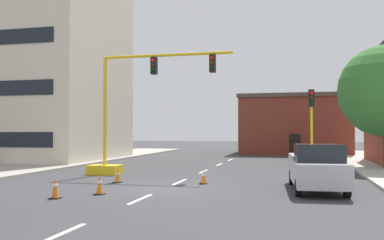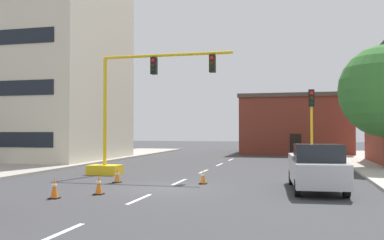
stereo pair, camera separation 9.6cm
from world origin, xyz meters
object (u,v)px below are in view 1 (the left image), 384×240
object	(u,v)px
traffic_cone_roadside_a	(117,176)
pickup_truck_silver	(317,168)
traffic_signal_gantry	(121,136)
traffic_cone_roadside_d	(203,177)
traffic_light_pole_right	(312,113)
traffic_cone_roadside_c	(100,185)
traffic_cone_roadside_b	(55,188)

from	to	relation	value
traffic_cone_roadside_a	pickup_truck_silver	bearing A→B (deg)	-3.57
traffic_signal_gantry	traffic_cone_roadside_d	size ratio (longest dim) A/B	12.88
traffic_light_pole_right	traffic_cone_roadside_d	size ratio (longest dim) A/B	7.40
traffic_signal_gantry	traffic_light_pole_right	world-z (taller)	traffic_signal_gantry
pickup_truck_silver	traffic_cone_roadside_c	distance (m)	9.02
traffic_signal_gantry	traffic_cone_roadside_c	xyz separation A→B (m)	(2.11, -7.11, -1.83)
traffic_cone_roadside_a	traffic_signal_gantry	bearing A→B (deg)	110.19
pickup_truck_silver	traffic_cone_roadside_b	bearing A→B (deg)	-154.67
traffic_signal_gantry	traffic_cone_roadside_b	bearing A→B (deg)	-83.43
traffic_cone_roadside_c	traffic_cone_roadside_b	bearing A→B (deg)	-130.35
pickup_truck_silver	traffic_cone_roadside_b	size ratio (longest dim) A/B	7.11
traffic_cone_roadside_b	traffic_cone_roadside_c	bearing A→B (deg)	49.65
traffic_cone_roadside_b	traffic_cone_roadside_a	bearing A→B (deg)	87.13
pickup_truck_silver	traffic_cone_roadside_b	distance (m)	10.60
traffic_signal_gantry	traffic_cone_roadside_a	size ratio (longest dim) A/B	12.23
traffic_cone_roadside_c	traffic_cone_roadside_d	size ratio (longest dim) A/B	1.17
traffic_light_pole_right	traffic_cone_roadside_d	distance (m)	7.57
traffic_cone_roadside_b	traffic_light_pole_right	bearing A→B (deg)	46.79
traffic_light_pole_right	pickup_truck_silver	size ratio (longest dim) A/B	0.87
traffic_cone_roadside_b	traffic_cone_roadside_d	distance (m)	7.16
traffic_cone_roadside_a	traffic_cone_roadside_c	size ratio (longest dim) A/B	0.90
traffic_light_pole_right	pickup_truck_silver	distance (m)	6.19
traffic_cone_roadside_a	traffic_light_pole_right	bearing A→B (deg)	28.56
pickup_truck_silver	traffic_cone_roadside_b	xyz separation A→B (m)	(-9.56, -4.53, -0.59)
traffic_light_pole_right	traffic_cone_roadside_d	world-z (taller)	traffic_light_pole_right
traffic_signal_gantry	traffic_light_pole_right	size ratio (longest dim) A/B	1.74
traffic_cone_roadside_b	traffic_cone_roadside_d	size ratio (longest dim) A/B	1.20
traffic_signal_gantry	pickup_truck_silver	world-z (taller)	traffic_signal_gantry
traffic_light_pole_right	traffic_cone_roadside_c	size ratio (longest dim) A/B	6.33
traffic_cone_roadside_a	traffic_cone_roadside_d	xyz separation A→B (m)	(4.17, 0.52, -0.02)
pickup_truck_silver	traffic_cone_roadside_a	world-z (taller)	pickup_truck_silver
traffic_cone_roadside_b	traffic_cone_roadside_d	bearing A→B (deg)	51.76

